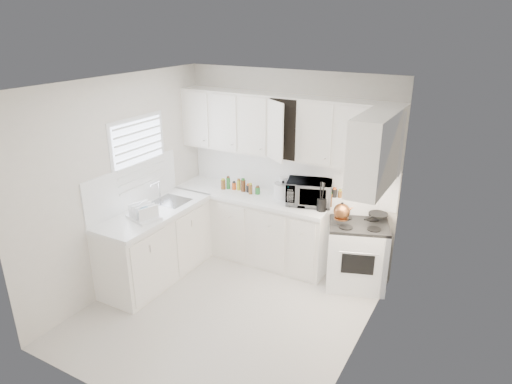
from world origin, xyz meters
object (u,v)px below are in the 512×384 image
Objects in this scene: microwave at (309,190)px; rice_cooker at (283,189)px; tea_kettle at (342,210)px; utensil_crock at (322,196)px; stove at (357,246)px; dish_rack at (143,210)px.

rice_cooker is at bearing 158.01° from microwave.
tea_kettle is 1.04× the size of rice_cooker.
microwave is at bearing 150.07° from utensil_crock.
dish_rack is (-2.25, -1.31, 0.51)m from stove.
stove is 0.77m from utensil_crock.
microwave reaches higher than tea_kettle.
microwave is 1.46× the size of utensil_crock.
tea_kettle is 0.64× the size of utensil_crock.
dish_rack reaches higher than stove.
tea_kettle is (-0.18, -0.16, 0.51)m from stove.
dish_rack is at bearing -155.87° from microwave.
microwave is 0.40m from rice_cooker.
utensil_crock reaches higher than tea_kettle.
rice_cooker is at bearing 140.68° from tea_kettle.
rice_cooker reaches higher than stove.
microwave reaches higher than dish_rack.
utensil_crock is (-0.48, -0.06, 0.60)m from stove.
dish_rack is (-1.17, -1.41, -0.02)m from rice_cooker.
dish_rack is at bearing -169.47° from stove.
utensil_crock is at bearing 137.75° from tea_kettle.
rice_cooker is 0.63× the size of dish_rack.
tea_kettle is at bearing -18.98° from utensil_crock.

